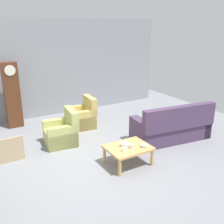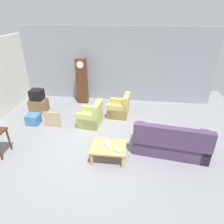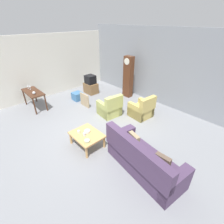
{
  "view_description": "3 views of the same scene",
  "coord_description": "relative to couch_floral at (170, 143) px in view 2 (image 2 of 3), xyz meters",
  "views": [
    {
      "loc": [
        -2.67,
        -4.98,
        2.99
      ],
      "look_at": [
        0.68,
        0.64,
        0.8
      ],
      "focal_mm": 41.99,
      "sensor_mm": 36.0,
      "label": 1
    },
    {
      "loc": [
        0.98,
        -5.12,
        3.83
      ],
      "look_at": [
        0.26,
        0.52,
        0.88
      ],
      "focal_mm": 32.26,
      "sensor_mm": 36.0,
      "label": 2
    },
    {
      "loc": [
        3.7,
        -2.76,
        3.45
      ],
      "look_at": [
        0.3,
        0.4,
        0.78
      ],
      "focal_mm": 26.1,
      "sensor_mm": 36.0,
      "label": 3
    }
  ],
  "objects": [
    {
      "name": "ground_plane",
      "position": [
        -2.06,
        0.19,
        -0.35
      ],
      "size": [
        10.4,
        10.4,
        0.0
      ],
      "primitive_type": "plane",
      "color": "gray"
    },
    {
      "name": "garage_door_wall",
      "position": [
        -2.06,
        3.79,
        1.25
      ],
      "size": [
        8.4,
        0.16,
        3.2
      ],
      "primitive_type": "cube",
      "color": "gray",
      "rests_on": "ground_plane"
    },
    {
      "name": "couch_floral",
      "position": [
        0.0,
        0.0,
        0.0
      ],
      "size": [
        2.2,
        1.15,
        1.04
      ],
      "color": "#4C3856",
      "rests_on": "ground_plane"
    },
    {
      "name": "armchair_olive_near",
      "position": [
        -2.63,
        1.28,
        -0.05
      ],
      "size": [
        0.87,
        0.84,
        0.92
      ],
      "color": "#B7BC66",
      "rests_on": "ground_plane"
    },
    {
      "name": "armchair_olive_far",
      "position": [
        -1.68,
        2.12,
        -0.05
      ],
      "size": [
        0.85,
        0.82,
        0.92
      ],
      "color": "tan",
      "rests_on": "ground_plane"
    },
    {
      "name": "coffee_table_wood",
      "position": [
        -1.74,
        -0.47,
        0.01
      ],
      "size": [
        0.96,
        0.76,
        0.43
      ],
      "color": "tan",
      "rests_on": "ground_plane"
    },
    {
      "name": "grandfather_clock",
      "position": [
        -3.43,
        3.21,
        0.64
      ],
      "size": [
        0.44,
        0.3,
        1.97
      ],
      "color": "#562D19",
      "rests_on": "ground_plane"
    },
    {
      "name": "tv_stand_cabinet",
      "position": [
        -5.02,
        2.09,
        -0.09
      ],
      "size": [
        0.68,
        0.52,
        0.53
      ],
      "primitive_type": "cube",
      "color": "brown",
      "rests_on": "ground_plane"
    },
    {
      "name": "tv_crt",
      "position": [
        -5.02,
        2.09,
        0.39
      ],
      "size": [
        0.48,
        0.44,
        0.42
      ],
      "primitive_type": "cube",
      "color": "black",
      "rests_on": "tv_stand_cabinet"
    },
    {
      "name": "framed_picture_leaning",
      "position": [
        -3.98,
        0.98,
        -0.06
      ],
      "size": [
        0.6,
        0.05,
        0.59
      ],
      "primitive_type": "cube",
      "color": "tan",
      "rests_on": "ground_plane"
    },
    {
      "name": "storage_box_blue",
      "position": [
        -4.77,
        1.1,
        -0.17
      ],
      "size": [
        0.45,
        0.43,
        0.37
      ],
      "primitive_type": "cube",
      "color": "teal",
      "rests_on": "ground_plane"
    },
    {
      "name": "cup_white_porcelain",
      "position": [
        -1.96,
        -0.61,
        0.12
      ],
      "size": [
        0.08,
        0.08,
        0.08
      ],
      "primitive_type": "cylinder",
      "color": "white",
      "rests_on": "coffee_table_wood"
    },
    {
      "name": "cup_blue_rimmed",
      "position": [
        -1.73,
        -0.56,
        0.12
      ],
      "size": [
        0.08,
        0.08,
        0.09
      ],
      "primitive_type": "cylinder",
      "color": "silver",
      "rests_on": "coffee_table_wood"
    },
    {
      "name": "bowl_white_stacked",
      "position": [
        -1.8,
        -0.41,
        0.11
      ],
      "size": [
        0.18,
        0.18,
        0.08
      ],
      "primitive_type": "cylinder",
      "color": "white",
      "rests_on": "coffee_table_wood"
    },
    {
      "name": "bowl_shallow_green",
      "position": [
        -1.45,
        -0.66,
        0.1
      ],
      "size": [
        0.17,
        0.17,
        0.06
      ],
      "primitive_type": "cylinder",
      "color": "#B2C69E",
      "rests_on": "coffee_table_wood"
    }
  ]
}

